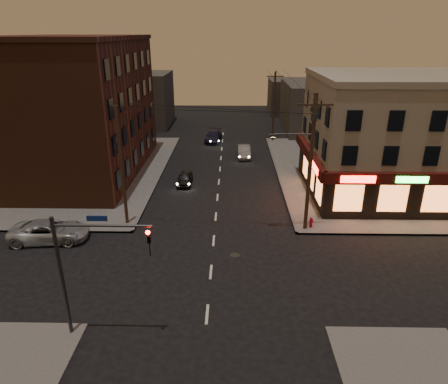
{
  "coord_description": "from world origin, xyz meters",
  "views": [
    {
      "loc": [
        1.22,
        -21.12,
        13.89
      ],
      "look_at": [
        0.72,
        5.38,
        3.2
      ],
      "focal_mm": 32.0,
      "sensor_mm": 36.0,
      "label": 1
    }
  ],
  "objects_px": {
    "suv_cross": "(49,231)",
    "fire_hydrant": "(311,222)",
    "sedan_near": "(185,179)",
    "sedan_far": "(213,136)",
    "sedan_mid": "(244,151)"
  },
  "relations": [
    {
      "from": "sedan_near",
      "to": "sedan_mid",
      "type": "height_order",
      "value": "sedan_mid"
    },
    {
      "from": "sedan_near",
      "to": "sedan_far",
      "type": "relative_size",
      "value": 0.72
    },
    {
      "from": "suv_cross",
      "to": "fire_hydrant",
      "type": "relative_size",
      "value": 6.71
    },
    {
      "from": "sedan_near",
      "to": "fire_hydrant",
      "type": "bearing_deg",
      "value": -40.77
    },
    {
      "from": "sedan_mid",
      "to": "fire_hydrant",
      "type": "height_order",
      "value": "sedan_mid"
    },
    {
      "from": "suv_cross",
      "to": "sedan_near",
      "type": "relative_size",
      "value": 1.57
    },
    {
      "from": "sedan_near",
      "to": "suv_cross",
      "type": "bearing_deg",
      "value": -125.44
    },
    {
      "from": "suv_cross",
      "to": "sedan_mid",
      "type": "height_order",
      "value": "suv_cross"
    },
    {
      "from": "suv_cross",
      "to": "fire_hydrant",
      "type": "height_order",
      "value": "suv_cross"
    },
    {
      "from": "suv_cross",
      "to": "sedan_far",
      "type": "height_order",
      "value": "suv_cross"
    },
    {
      "from": "fire_hydrant",
      "to": "suv_cross",
      "type": "bearing_deg",
      "value": -173.4
    },
    {
      "from": "suv_cross",
      "to": "sedan_far",
      "type": "relative_size",
      "value": 1.13
    },
    {
      "from": "sedan_far",
      "to": "fire_hydrant",
      "type": "height_order",
      "value": "sedan_far"
    },
    {
      "from": "fire_hydrant",
      "to": "sedan_mid",
      "type": "bearing_deg",
      "value": 103.79
    },
    {
      "from": "sedan_near",
      "to": "sedan_mid",
      "type": "relative_size",
      "value": 0.82
    }
  ]
}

